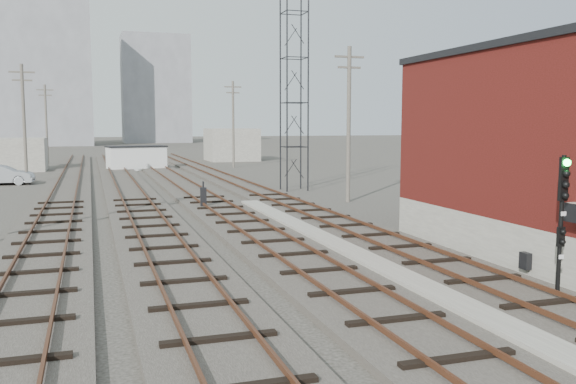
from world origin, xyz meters
name	(u,v)px	position (x,y,z in m)	size (l,w,h in m)	color
ground	(169,168)	(0.00, 60.00, 0.00)	(320.00, 320.00, 0.00)	#282621
track_right	(238,185)	(2.50, 39.00, 0.11)	(3.20, 90.00, 0.39)	#332D28
track_mid_right	(184,186)	(-1.50, 39.00, 0.11)	(3.20, 90.00, 0.39)	#332D28
track_mid_left	(127,188)	(-5.50, 39.00, 0.11)	(3.20, 90.00, 0.39)	#332D28
track_left	(66,190)	(-9.50, 39.00, 0.11)	(3.20, 90.00, 0.39)	#332D28
platform_curb	(351,254)	(0.50, 14.00, 0.13)	(0.90, 28.00, 0.26)	gray
brick_building	(565,152)	(7.50, 12.00, 3.63)	(6.54, 12.20, 7.22)	gray
lattice_tower	(294,81)	(5.50, 35.00, 7.50)	(1.60, 1.60, 15.00)	black
utility_pole_left_b	(24,121)	(-12.50, 45.00, 4.80)	(1.80, 0.24, 9.00)	#595147
utility_pole_left_c	(46,122)	(-12.50, 70.00, 4.80)	(1.80, 0.24, 9.00)	#595147
utility_pole_right_a	(349,120)	(6.50, 28.00, 4.80)	(1.80, 0.24, 9.00)	#595147
utility_pole_right_b	(233,122)	(6.50, 58.00, 4.80)	(1.80, 0.24, 9.00)	#595147
apartment_left	(37,74)	(-18.00, 135.00, 15.00)	(22.00, 14.00, 30.00)	gray
apartment_right	(155,90)	(8.00, 150.00, 13.00)	(16.00, 12.00, 26.00)	gray
shed_left	(2,155)	(-16.00, 60.00, 1.60)	(8.00, 5.00, 3.20)	gray
shed_right	(232,145)	(9.00, 70.00, 2.00)	(6.00, 6.00, 4.00)	gray
signal_mast	(562,217)	(3.70, 7.85, 2.18)	(0.40, 0.40, 3.77)	gray
switch_stand	(203,197)	(-2.18, 27.37, 0.67)	(0.36, 0.36, 1.41)	black
site_trailer	(137,158)	(-3.49, 57.40, 1.22)	(6.07, 3.45, 2.41)	white
car_red	(8,175)	(-14.05, 47.16, 0.61)	(1.45, 3.59, 1.22)	maroon
car_silver	(2,175)	(-14.25, 45.27, 0.75)	(1.58, 4.54, 1.50)	#A4A7AB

